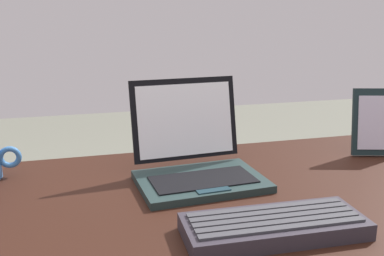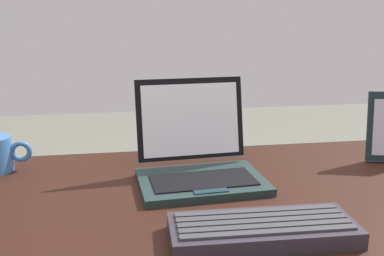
% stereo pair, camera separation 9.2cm
% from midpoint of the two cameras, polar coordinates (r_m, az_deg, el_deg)
% --- Properties ---
extents(desk, '(1.66, 0.67, 0.72)m').
position_cam_midpoint_polar(desk, '(0.93, -5.44, -13.59)').
color(desk, black).
rests_on(desk, ground).
extents(laptop_front, '(0.28, 0.25, 0.22)m').
position_cam_midpoint_polar(laptop_front, '(0.99, -2.17, -4.28)').
color(laptop_front, '#203030').
rests_on(laptop_front, desk).
extents(external_keyboard, '(0.31, 0.13, 0.03)m').
position_cam_midpoint_polar(external_keyboard, '(0.77, 7.10, -12.43)').
color(external_keyboard, '#2D2831').
rests_on(external_keyboard, desk).
extents(photo_frame, '(0.13, 0.07, 0.17)m').
position_cam_midpoint_polar(photo_frame, '(1.22, 20.56, 0.62)').
color(photo_frame, black).
rests_on(photo_frame, desk).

